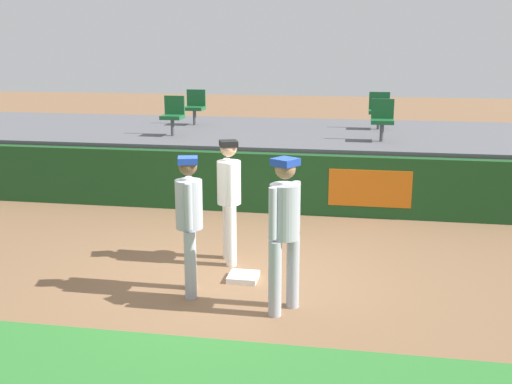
# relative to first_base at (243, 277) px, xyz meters

# --- Properties ---
(ground_plane) EXTENTS (60.00, 60.00, 0.00)m
(ground_plane) POSITION_rel_first_base_xyz_m (-0.27, -0.12, -0.04)
(ground_plane) COLOR brown
(first_base) EXTENTS (0.40, 0.40, 0.08)m
(first_base) POSITION_rel_first_base_xyz_m (0.00, 0.00, 0.00)
(first_base) COLOR white
(first_base) RESTS_ON ground_plane
(player_fielder_home) EXTENTS (0.45, 0.59, 1.81)m
(player_fielder_home) POSITION_rel_first_base_xyz_m (-0.34, 0.68, 1.01)
(player_fielder_home) COLOR white
(player_fielder_home) RESTS_ON ground_plane
(player_runner_visitor) EXTENTS (0.42, 0.49, 1.79)m
(player_runner_visitor) POSITION_rel_first_base_xyz_m (-0.58, -0.56, 1.00)
(player_runner_visitor) COLOR #9EA3AD
(player_runner_visitor) RESTS_ON ground_plane
(player_coach_visitor) EXTENTS (0.49, 0.49, 1.88)m
(player_coach_visitor) POSITION_rel_first_base_xyz_m (0.68, -0.90, 1.05)
(player_coach_visitor) COLOR #9EA3AD
(player_coach_visitor) RESTS_ON ground_plane
(field_wall) EXTENTS (18.00, 0.26, 1.14)m
(field_wall) POSITION_rel_first_base_xyz_m (-0.26, 3.49, 0.53)
(field_wall) COLOR #19471E
(field_wall) RESTS_ON ground_plane
(bleacher_platform) EXTENTS (18.00, 4.80, 1.21)m
(bleacher_platform) POSITION_rel_first_base_xyz_m (-0.27, 6.06, 0.57)
(bleacher_platform) COLOR #59595E
(bleacher_platform) RESTS_ON ground_plane
(seat_back_right) EXTENTS (0.47, 0.44, 0.84)m
(seat_back_right) POSITION_rel_first_base_xyz_m (1.87, 6.73, 1.65)
(seat_back_right) COLOR #4C4C51
(seat_back_right) RESTS_ON bleacher_platform
(seat_front_left) EXTENTS (0.44, 0.44, 0.84)m
(seat_front_left) POSITION_rel_first_base_xyz_m (-2.50, 4.93, 1.64)
(seat_front_left) COLOR #4C4C51
(seat_front_left) RESTS_ON bleacher_platform
(seat_front_right) EXTENTS (0.45, 0.44, 0.84)m
(seat_front_right) POSITION_rel_first_base_xyz_m (1.90, 4.93, 1.64)
(seat_front_right) COLOR #4C4C51
(seat_front_right) RESTS_ON bleacher_platform
(seat_back_left) EXTENTS (0.46, 0.44, 0.84)m
(seat_back_left) POSITION_rel_first_base_xyz_m (-2.51, 6.73, 1.64)
(seat_back_left) COLOR #4C4C51
(seat_back_left) RESTS_ON bleacher_platform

